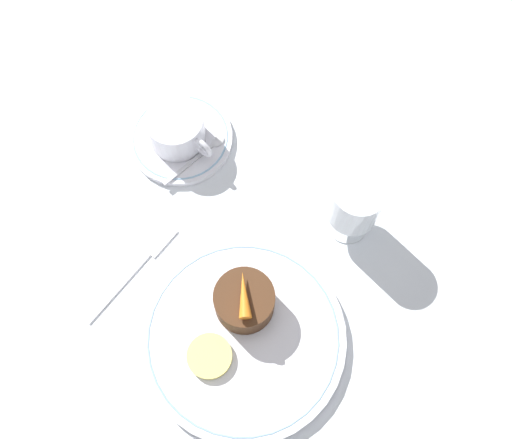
{
  "coord_description": "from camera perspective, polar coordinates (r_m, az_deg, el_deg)",
  "views": [
    {
      "loc": [
        0.11,
        -0.16,
        0.78
      ],
      "look_at": [
        -0.07,
        0.07,
        0.04
      ],
      "focal_mm": 42.0,
      "sensor_mm": 36.0,
      "label": 1
    }
  ],
  "objects": [
    {
      "name": "saucer",
      "position": [
        0.89,
        -7.2,
        7.7
      ],
      "size": [
        0.15,
        0.15,
        0.01
      ],
      "color": "white",
      "rests_on": "ground_plane"
    },
    {
      "name": "dinner_plate",
      "position": [
        0.78,
        -1.2,
        -11.18
      ],
      "size": [
        0.26,
        0.26,
        0.01
      ],
      "color": "white",
      "rests_on": "ground_plane"
    },
    {
      "name": "carrot_garnish",
      "position": [
        0.73,
        -1.16,
        -7.18
      ],
      "size": [
        0.05,
        0.05,
        0.02
      ],
      "color": "orange",
      "rests_on": "dessert_cake"
    },
    {
      "name": "coffee_cup",
      "position": [
        0.87,
        -7.59,
        8.56
      ],
      "size": [
        0.11,
        0.08,
        0.05
      ],
      "color": "white",
      "rests_on": "saucer"
    },
    {
      "name": "dessert_cake",
      "position": [
        0.76,
        -1.11,
        -7.77
      ],
      "size": [
        0.08,
        0.08,
        0.05
      ],
      "color": "#4C2D19",
      "rests_on": "dinner_plate"
    },
    {
      "name": "pineapple_slice",
      "position": [
        0.77,
        -4.45,
        -12.85
      ],
      "size": [
        0.06,
        0.06,
        0.01
      ],
      "color": "#EFE075",
      "rests_on": "dinner_plate"
    },
    {
      "name": "spoon",
      "position": [
        0.87,
        -5.26,
        6.17
      ],
      "size": [
        0.03,
        0.11,
        0.0
      ],
      "color": "silver",
      "rests_on": "saucer"
    },
    {
      "name": "ground_plane",
      "position": [
        0.8,
        0.75,
        -7.75
      ],
      "size": [
        3.0,
        3.0,
        0.0
      ],
      "primitive_type": "plane",
      "color": "white"
    },
    {
      "name": "wine_glass",
      "position": [
        0.78,
        9.41,
        1.44
      ],
      "size": [
        0.07,
        0.07,
        0.11
      ],
      "color": "silver",
      "rests_on": "ground_plane"
    },
    {
      "name": "fork",
      "position": [
        0.83,
        -10.88,
        -3.97
      ],
      "size": [
        0.02,
        0.17,
        0.01
      ],
      "color": "silver",
      "rests_on": "ground_plane"
    }
  ]
}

